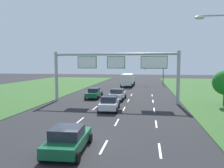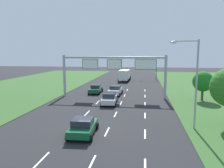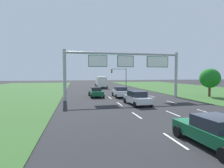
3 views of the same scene
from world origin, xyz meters
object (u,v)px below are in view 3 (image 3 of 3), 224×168
(car_lead_silver, at_px, (215,131))
(sign_gantry, at_px, (126,65))
(car_near_red, at_px, (120,92))
(car_far_ahead, at_px, (96,92))
(box_truck, at_px, (101,82))
(traffic_light_mast, at_px, (120,74))
(roadside_tree_mid, at_px, (210,78))
(car_mid_lane, at_px, (137,98))

(car_lead_silver, distance_m, sign_gantry, 17.74)
(car_near_red, distance_m, car_far_ahead, 3.95)
(box_truck, bearing_deg, traffic_light_mast, 35.69)
(car_near_red, relative_size, traffic_light_mast, 0.78)
(box_truck, distance_m, traffic_light_mast, 8.14)
(car_near_red, distance_m, roadside_tree_mid, 14.35)
(car_far_ahead, bearing_deg, sign_gantry, -41.20)
(car_mid_lane, height_order, sign_gantry, sign_gantry)
(car_lead_silver, distance_m, car_far_ahead, 20.92)
(box_truck, relative_size, traffic_light_mast, 1.40)
(car_near_red, bearing_deg, car_mid_lane, -86.90)
(car_near_red, bearing_deg, sign_gantry, -81.97)
(box_truck, bearing_deg, car_lead_silver, -88.02)
(car_lead_silver, height_order, roadside_tree_mid, roadside_tree_mid)
(car_far_ahead, distance_m, roadside_tree_mid, 18.26)
(roadside_tree_mid, bearing_deg, car_near_red, 167.85)
(car_mid_lane, bearing_deg, box_truck, 87.42)
(car_mid_lane, bearing_deg, sign_gantry, 85.39)
(traffic_light_mast, bearing_deg, car_mid_lane, -101.03)
(car_lead_silver, height_order, car_mid_lane, car_mid_lane)
(car_lead_silver, distance_m, car_mid_lane, 12.19)
(roadside_tree_mid, bearing_deg, car_mid_lane, -162.50)
(car_mid_lane, height_order, car_far_ahead, car_mid_lane)
(car_near_red, distance_m, car_mid_lane, 7.32)
(car_near_red, xyz_separation_m, car_far_ahead, (-3.79, 1.11, -0.05))
(sign_gantry, bearing_deg, traffic_light_mast, 77.22)
(car_mid_lane, relative_size, roadside_tree_mid, 0.98)
(car_lead_silver, height_order, sign_gantry, sign_gantry)
(car_lead_silver, distance_m, traffic_light_mast, 44.76)
(car_mid_lane, bearing_deg, car_lead_silver, -94.96)
(car_lead_silver, xyz_separation_m, car_mid_lane, (0.38, 12.18, 0.07))
(sign_gantry, xyz_separation_m, traffic_light_mast, (6.11, 26.92, -1.07))
(box_truck, height_order, roadside_tree_mid, roadside_tree_mid)
(box_truck, bearing_deg, car_far_ahead, -98.52)
(car_lead_silver, bearing_deg, car_far_ahead, 96.92)
(car_near_red, distance_m, box_truck, 20.34)
(car_lead_silver, xyz_separation_m, car_far_ahead, (-3.52, 20.62, 0.00))
(sign_gantry, distance_m, roadside_tree_mid, 13.79)
(car_mid_lane, xyz_separation_m, box_truck, (-0.29, 27.65, 0.80))
(car_near_red, xyz_separation_m, traffic_light_mast, (6.34, 24.65, 3.05))
(car_near_red, xyz_separation_m, car_lead_silver, (-0.28, -19.51, -0.05))
(car_near_red, relative_size, roadside_tree_mid, 0.96)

